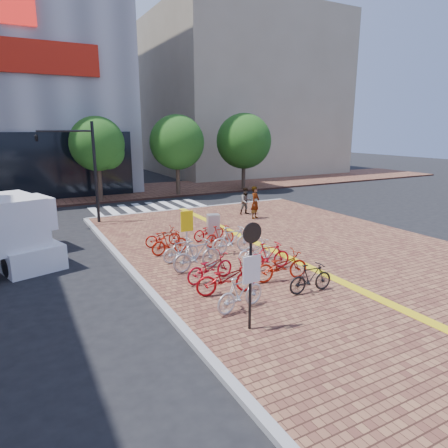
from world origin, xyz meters
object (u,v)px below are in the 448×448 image
bike_7 (311,278)px  bike_13 (209,231)px  pedestrian_b (246,201)px  yellow_sign (187,225)px  bike_5 (170,243)px  box_truck (16,230)px  bike_6 (163,237)px  pedestrian_a (255,202)px  bike_4 (181,250)px  notice_sign (251,263)px  utility_box (213,227)px  bike_8 (281,266)px  bike_9 (269,256)px  bike_1 (226,278)px  bike_10 (254,251)px  bike_3 (197,255)px  traffic_light_pole (69,154)px  bike_12 (220,236)px  bike_11 (232,240)px  bike_0 (241,293)px

bike_7 → bike_13: bearing=4.4°
pedestrian_b → yellow_sign: 8.79m
bike_5 → box_truck: size_ratio=0.32×
bike_6 → pedestrian_a: 7.23m
bike_4 → pedestrian_b: bearing=-53.7°
bike_4 → bike_13: bike_4 is taller
notice_sign → utility_box: bearing=69.7°
pedestrian_a → bike_13: bearing=-179.4°
bike_7 → yellow_sign: yellow_sign is taller
bike_8 → bike_9: (0.24, 1.11, -0.00)m
bike_1 → bike_10: size_ratio=1.18×
pedestrian_a → bike_4: bearing=-175.2°
bike_10 → yellow_sign: bearing=39.1°
bike_7 → pedestrian_b: 11.98m
bike_1 → bike_6: size_ratio=1.21×
bike_6 → bike_3: bearing=179.6°
bike_13 → utility_box: utility_box is taller
bike_7 → yellow_sign: size_ratio=0.83×
bike_3 → traffic_light_pole: 10.58m
pedestrian_a → yellow_sign: bearing=-175.5°
bike_6 → bike_8: 6.23m
bike_3 → notice_sign: 4.93m
bike_6 → bike_12: size_ratio=1.04×
bike_6 → bike_9: (2.44, -4.72, 0.09)m
bike_4 → pedestrian_a: (6.72, 5.15, 0.46)m
bike_1 → bike_7: (2.42, -1.18, -0.04)m
bike_1 → bike_5: (-0.12, 4.71, -0.03)m
bike_9 → traffic_light_pole: size_ratio=0.31×
bike_1 → bike_11: bearing=-23.3°
bike_13 → bike_7: bearing=173.1°
bike_9 → bike_13: 4.66m
bike_13 → pedestrian_b: size_ratio=1.02×
yellow_sign → traffic_light_pole: 9.02m
bike_5 → notice_sign: size_ratio=0.57×
bike_9 → box_truck: bearing=59.5°
bike_1 → bike_4: 3.60m
bike_11 → bike_0: bearing=155.0°
bike_11 → pedestrian_a: 6.81m
bike_9 → bike_7: bearing=-175.3°
bike_13 → pedestrian_b: (4.52, 4.11, 0.37)m
bike_5 → box_truck: 6.13m
bike_6 → bike_11: bike_11 is taller
box_truck → bike_6: bearing=-12.0°
bike_9 → pedestrian_b: pedestrian_b is taller
bike_1 → bike_7: size_ratio=1.24×
bike_0 → pedestrian_b: bearing=-43.9°
bike_1 → yellow_sign: (0.37, 3.99, 0.81)m
bike_10 → utility_box: 3.58m
box_truck → utility_box: bearing=-9.5°
bike_8 → bike_10: bearing=0.0°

